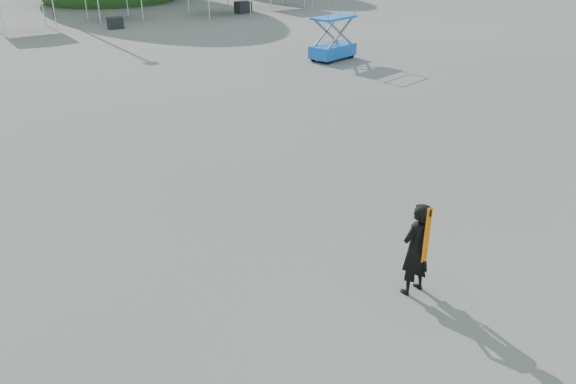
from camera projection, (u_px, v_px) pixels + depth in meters
ground at (301, 232)px, 11.23m from camera, size 120.00×120.00×0.00m
man at (416, 249)px, 9.07m from camera, size 0.61×0.42×1.63m
scissor_lift at (333, 28)px, 24.82m from camera, size 2.34×1.53×2.78m
crate_mid at (115, 23)px, 32.76m from camera, size 0.87×0.69×0.65m
crate_east at (243, 7)px, 38.43m from camera, size 1.03×0.82×0.77m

